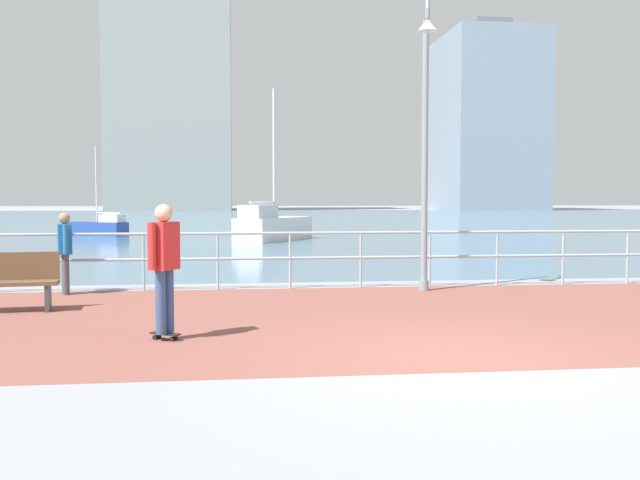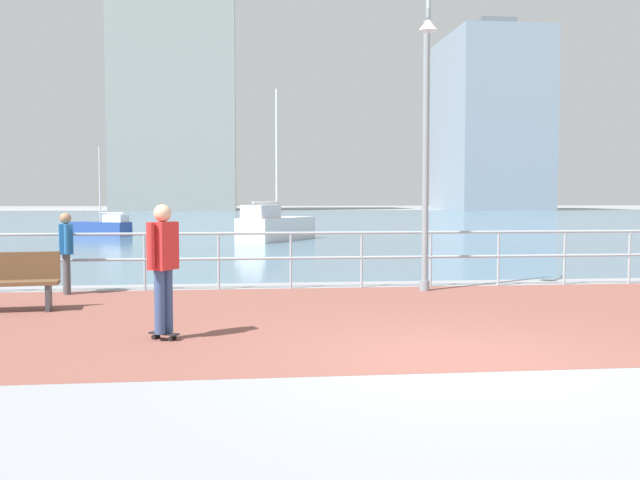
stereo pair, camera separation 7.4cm
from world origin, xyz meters
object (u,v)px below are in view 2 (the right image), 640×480
sailboat_teal (275,226)px  lamppost (426,124)px  skateboarder (163,259)px  bystander (66,247)px  park_bench (5,281)px  sailboat_red (102,227)px

sailboat_teal → lamppost: bearing=-83.1°
lamppost → skateboarder: bearing=-137.0°
skateboarder → sailboat_teal: sailboat_teal is taller
bystander → park_bench: 2.07m
skateboarder → sailboat_teal: bearing=83.4°
bystander → sailboat_red: (-3.28, 21.13, -0.47)m
sailboat_red → park_bench: bearing=-83.1°
skateboarder → sailboat_red: sailboat_red is taller
skateboarder → bystander: skateboarder is taller
lamppost → sailboat_teal: sailboat_teal is taller
park_bench → sailboat_teal: bearing=74.3°
skateboarder → lamppost: bearing=43.0°
bystander → sailboat_teal: 16.83m
skateboarder → park_bench: 3.75m
lamppost → bystander: (-6.65, 0.40, -2.27)m
park_bench → sailboat_teal: size_ratio=0.26×
lamppost → park_bench: lamppost is taller
lamppost → sailboat_teal: 16.89m
bystander → lamppost: bearing=-3.5°
lamppost → park_bench: (-7.12, -1.57, -2.67)m
sailboat_teal → sailboat_red: (-7.92, 4.95, -0.20)m
sailboat_red → skateboarder: bearing=-77.9°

